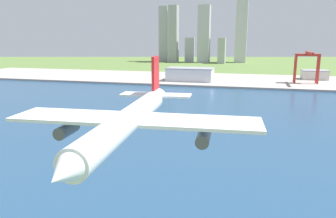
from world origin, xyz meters
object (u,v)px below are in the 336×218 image
Objects in this scene: airplane_landing at (131,119)px; warehouse_annex at (314,75)px; port_crane_red at (307,60)px; warehouse_main at (190,74)px.

warehouse_annex is (98.94, 425.25, -36.16)m from airplane_landing.
warehouse_annex is at bearing 69.29° from port_crane_red.
airplane_landing is 438.10m from warehouse_annex.
warehouse_annex is (17.53, 46.37, -22.14)m from port_crane_red.
warehouse_main is (-60.38, 367.99, -34.02)m from airplane_landing.
airplane_landing reaches higher than warehouse_annex.
airplane_landing reaches higher than warehouse_main.
warehouse_main is at bearing 99.32° from airplane_landing.
airplane_landing is 1.25× the size of warehouse_annex.
warehouse_annex is (159.33, 57.26, -2.14)m from warehouse_main.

